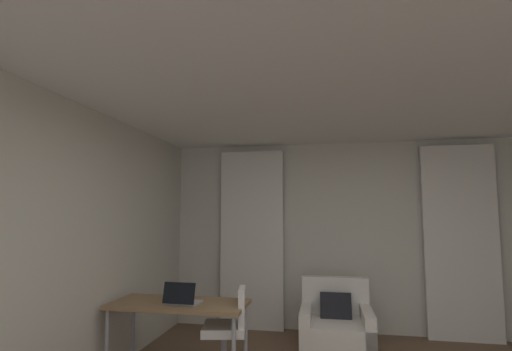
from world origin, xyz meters
TOP-DOWN VIEW (x-y plane):
  - wall_window at (0.00, 3.03)m, footprint 5.12×0.06m
  - wall_left at (-2.53, 0.00)m, footprint 0.06×6.12m
  - ceiling at (0.00, 0.00)m, footprint 5.12×6.12m
  - curtain_left_panel at (-1.38, 2.90)m, footprint 0.90×0.06m
  - curtain_right_panel at (1.38, 2.90)m, footprint 0.90×0.06m
  - armchair at (-0.23, 2.14)m, footprint 0.81×0.82m
  - desk at (-1.76, 1.19)m, footprint 1.34×0.60m
  - desk_chair at (-1.26, 1.19)m, footprint 0.48×0.48m
  - laptop at (-1.70, 1.11)m, footprint 0.33×0.26m

SIDE VIEW (x-z plane):
  - armchair at x=-0.23m, z-range -0.14..0.68m
  - desk_chair at x=-1.26m, z-range -0.05..0.83m
  - desk at x=-1.76m, z-range 0.30..1.03m
  - laptop at x=-1.70m, z-range 0.67..0.88m
  - curtain_left_panel at x=-1.38m, z-range 0.00..2.50m
  - curtain_right_panel at x=1.38m, z-range 0.00..2.50m
  - wall_window at x=0.00m, z-range 0.00..2.60m
  - wall_left at x=-2.53m, z-range 0.00..2.60m
  - ceiling at x=0.00m, z-range 2.60..2.66m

